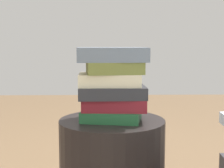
# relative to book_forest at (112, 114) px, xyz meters

# --- Properties ---
(book_forest) EXTENTS (0.28, 0.25, 0.05)m
(book_forest) POSITION_rel_book_forest_xyz_m (0.00, 0.00, 0.00)
(book_forest) COLOR #1E512D
(book_forest) RESTS_ON side_table
(book_maroon) EXTENTS (0.28, 0.21, 0.05)m
(book_maroon) POSITION_rel_book_forest_xyz_m (-0.01, 0.00, 0.05)
(book_maroon) COLOR maroon
(book_maroon) RESTS_ON book_forest
(book_charcoal) EXTENTS (0.29, 0.20, 0.05)m
(book_charcoal) POSITION_rel_book_forest_xyz_m (0.00, 0.01, 0.10)
(book_charcoal) COLOR #28282D
(book_charcoal) RESTS_ON book_maroon
(book_cream) EXTENTS (0.26, 0.18, 0.05)m
(book_cream) POSITION_rel_book_forest_xyz_m (0.01, 0.01, 0.15)
(book_cream) COLOR beige
(book_cream) RESTS_ON book_charcoal
(book_olive) EXTENTS (0.25, 0.19, 0.05)m
(book_olive) POSITION_rel_book_forest_xyz_m (-0.01, 0.01, 0.21)
(book_olive) COLOR olive
(book_olive) RESTS_ON book_cream
(book_slate) EXTENTS (0.31, 0.21, 0.06)m
(book_slate) POSITION_rel_book_forest_xyz_m (-0.00, -0.00, 0.26)
(book_slate) COLOR slate
(book_slate) RESTS_ON book_olive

